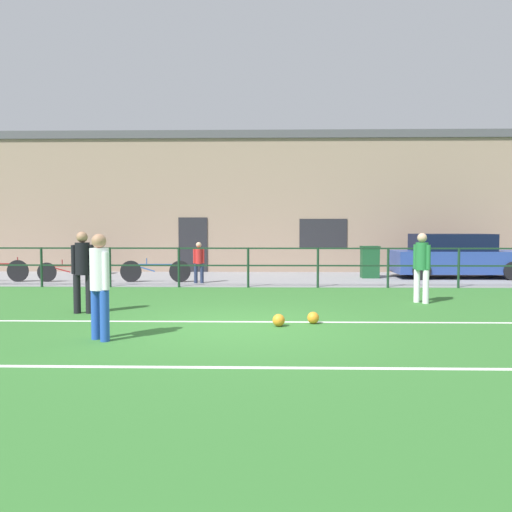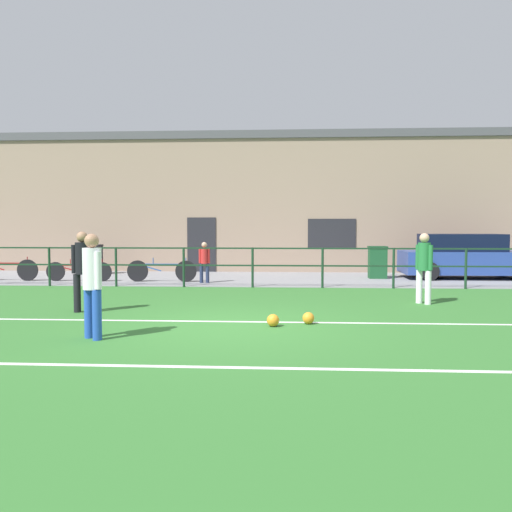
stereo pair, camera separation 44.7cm
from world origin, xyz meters
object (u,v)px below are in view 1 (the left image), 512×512
(player_striker, at_px, (422,263))
(spectator_child, at_px, (199,260))
(bicycle_parked_1, at_px, (155,271))
(trash_bin_1, at_px, (370,262))
(player_winger, at_px, (100,280))
(bicycle_parked_0, at_px, (71,272))
(soccer_ball_spare, at_px, (279,320))
(soccer_ball_match, at_px, (313,318))
(trash_bin_0, at_px, (83,260))
(player_goalkeeper, at_px, (83,267))
(parked_car_red, at_px, (456,257))

(player_striker, bearing_deg, spectator_child, 14.82)
(bicycle_parked_1, xyz_separation_m, trash_bin_1, (6.96, 1.56, 0.20))
(player_winger, xyz_separation_m, bicycle_parked_0, (-3.61, 8.34, -0.59))
(bicycle_parked_0, bearing_deg, soccer_ball_spare, -48.26)
(bicycle_parked_0, bearing_deg, soccer_ball_match, -44.46)
(soccer_ball_match, distance_m, trash_bin_0, 11.95)
(bicycle_parked_1, xyz_separation_m, trash_bin_0, (-3.12, 2.46, 0.20))
(bicycle_parked_1, bearing_deg, bicycle_parked_0, -180.00)
(player_goalkeeper, bearing_deg, spectator_child, 71.99)
(player_goalkeeper, distance_m, soccer_ball_spare, 4.21)
(trash_bin_0, distance_m, trash_bin_1, 10.12)
(player_striker, bearing_deg, soccer_ball_match, 94.59)
(soccer_ball_match, xyz_separation_m, bicycle_parked_0, (-7.00, 6.87, 0.23))
(player_winger, xyz_separation_m, trash_bin_0, (-4.07, 10.80, -0.37))
(soccer_ball_spare, distance_m, trash_bin_1, 9.30)
(player_winger, distance_m, trash_bin_0, 11.55)
(soccer_ball_spare, relative_size, parked_car_red, 0.05)
(bicycle_parked_1, height_order, trash_bin_0, trash_bin_0)
(soccer_ball_match, relative_size, trash_bin_1, 0.20)
(soccer_ball_match, distance_m, parked_car_red, 10.26)
(spectator_child, relative_size, bicycle_parked_0, 0.59)
(bicycle_parked_1, height_order, trash_bin_1, trash_bin_1)
(soccer_ball_match, height_order, spectator_child, spectator_child)
(player_goalkeeper, distance_m, soccer_ball_match, 4.73)
(player_striker, xyz_separation_m, trash_bin_1, (-0.08, 5.76, -0.35))
(soccer_ball_spare, xyz_separation_m, bicycle_parked_0, (-6.37, 7.14, 0.23))
(soccer_ball_match, height_order, parked_car_red, parked_car_red)
(player_winger, relative_size, bicycle_parked_1, 0.74)
(player_striker, distance_m, spectator_child, 6.89)
(bicycle_parked_0, distance_m, trash_bin_1, 9.75)
(spectator_child, xyz_separation_m, trash_bin_0, (-4.52, 2.70, -0.17))
(bicycle_parked_1, distance_m, trash_bin_1, 7.13)
(bicycle_parked_1, bearing_deg, spectator_child, -9.81)
(soccer_ball_spare, xyz_separation_m, spectator_child, (-2.31, 6.90, 0.62))
(parked_car_red, distance_m, trash_bin_0, 13.04)
(soccer_ball_match, distance_m, trash_bin_1, 8.84)
(soccer_ball_match, bearing_deg, trash_bin_0, 128.65)
(player_winger, xyz_separation_m, soccer_ball_spare, (2.76, 1.20, -0.82))
(player_striker, relative_size, bicycle_parked_0, 0.76)
(spectator_child, bearing_deg, player_striker, 138.80)
(soccer_ball_spare, height_order, parked_car_red, parked_car_red)
(soccer_ball_match, xyz_separation_m, spectator_child, (-2.94, 6.63, 0.63))
(player_winger, relative_size, spectator_child, 1.30)
(bicycle_parked_1, relative_size, trash_bin_0, 2.04)
(soccer_ball_match, bearing_deg, player_striker, 44.70)
(bicycle_parked_1, distance_m, trash_bin_0, 3.98)
(player_goalkeeper, relative_size, spectator_child, 1.31)
(player_goalkeeper, bearing_deg, bicycle_parked_0, 110.83)
(parked_car_red, bearing_deg, soccer_ball_match, -122.89)
(player_winger, distance_m, bicycle_parked_1, 8.41)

